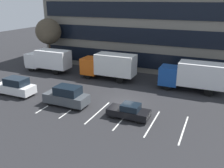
# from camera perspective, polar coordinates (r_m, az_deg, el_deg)

# --- Properties ---
(ground_plane) EXTENTS (120.00, 120.00, 0.00)m
(ground_plane) POSITION_cam_1_polar(r_m,az_deg,el_deg) (27.25, 2.64, -4.22)
(ground_plane) COLOR #262628
(office_building) EXTENTS (38.28, 12.83, 14.40)m
(office_building) POSITION_cam_1_polar(r_m,az_deg,el_deg) (42.40, 11.94, 13.94)
(office_building) COLOR slate
(office_building) RESTS_ON ground_plane
(lot_markings) EXTENTS (14.14, 5.40, 0.01)m
(lot_markings) POSITION_cam_1_polar(r_m,az_deg,el_deg) (24.36, -0.32, -7.16)
(lot_markings) COLOR silver
(lot_markings) RESTS_ON ground_plane
(box_truck_blue) EXTENTS (7.77, 2.57, 3.60)m
(box_truck_blue) POSITION_cam_1_polar(r_m,az_deg,el_deg) (31.43, 18.17, 1.99)
(box_truck_blue) COLOR #194799
(box_truck_blue) RESTS_ON ground_plane
(box_truck_orange) EXTENTS (7.85, 2.60, 3.64)m
(box_truck_orange) POSITION_cam_1_polar(r_m,az_deg,el_deg) (34.28, -0.72, 4.40)
(box_truck_orange) COLOR #D85914
(box_truck_orange) RESTS_ON ground_plane
(box_truck_white) EXTENTS (7.41, 2.45, 3.44)m
(box_truck_white) POSITION_cam_1_polar(r_m,az_deg,el_deg) (39.20, -14.51, 5.51)
(box_truck_white) COLOR white
(box_truck_white) RESTS_ON ground_plane
(suv_charcoal) EXTENTS (4.75, 2.01, 2.15)m
(suv_charcoal) POSITION_cam_1_polar(r_m,az_deg,el_deg) (26.51, -10.42, -2.79)
(suv_charcoal) COLOR #474C51
(suv_charcoal) RESTS_ON ground_plane
(sedan_black) EXTENTS (4.03, 1.69, 1.44)m
(sedan_black) POSITION_cam_1_polar(r_m,az_deg,el_deg) (23.58, 3.95, -6.33)
(sedan_black) COLOR black
(sedan_black) RESTS_ON ground_plane
(suv_white) EXTENTS (4.65, 1.97, 2.10)m
(suv_white) POSITION_cam_1_polar(r_m,az_deg,el_deg) (31.08, -21.35, -0.55)
(suv_white) COLOR white
(suv_white) RESTS_ON ground_plane
(bare_tree) EXTENTS (4.15, 4.15, 7.78)m
(bare_tree) POSITION_cam_1_polar(r_m,az_deg,el_deg) (42.32, -14.49, 11.68)
(bare_tree) COLOR #473323
(bare_tree) RESTS_ON ground_plane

